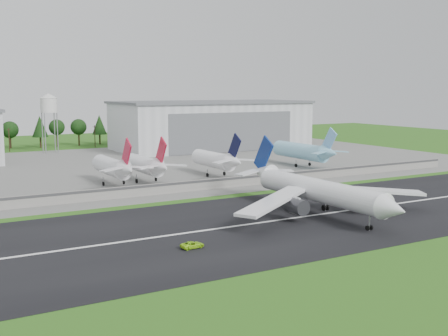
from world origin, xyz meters
TOP-DOWN VIEW (x-y plane):
  - ground at (0.00, 0.00)m, footprint 600.00×600.00m
  - runway at (0.00, 10.00)m, footprint 320.00×60.00m
  - runway_centerline at (0.00, 10.00)m, footprint 220.00×1.00m
  - apron at (0.00, 120.00)m, footprint 320.00×150.00m
  - blast_fence at (0.00, 54.99)m, footprint 240.00×0.61m
  - hangar_east at (75.00, 164.92)m, footprint 102.00×47.00m
  - water_tower at (-5.00, 185.00)m, footprint 8.40×8.40m
  - utility_poles at (0.00, 200.00)m, footprint 230.00×3.00m
  - treeline at (0.00, 215.00)m, footprint 320.00×16.00m
  - main_airliner at (22.06, 9.56)m, footprint 57.28×59.09m
  - ground_vehicle at (-19.07, -1.26)m, footprint 5.00×2.55m
  - parked_jet_red_a at (-8.61, 76.57)m, footprint 7.36×31.29m
  - parked_jet_red_b at (2.87, 76.56)m, footprint 7.36×31.29m
  - parked_jet_navy at (29.87, 76.56)m, footprint 7.36×31.29m
  - parked_jet_skyblue at (73.18, 81.61)m, footprint 7.36×37.29m

SIDE VIEW (x-z plane):
  - ground at x=0.00m, z-range 0.00..0.00m
  - utility_poles at x=0.00m, z-range -6.00..6.00m
  - treeline at x=0.00m, z-range -11.00..11.00m
  - runway at x=0.00m, z-range 0.00..0.10m
  - apron at x=0.00m, z-range 0.00..0.10m
  - runway_centerline at x=0.00m, z-range 0.10..0.12m
  - ground_vehicle at x=-19.07m, z-range 0.10..1.45m
  - blast_fence at x=0.00m, z-range 0.06..3.56m
  - main_airliner at x=22.06m, z-range -4.19..13.98m
  - parked_jet_red_b at x=2.87m, z-range -2.18..14.46m
  - parked_jet_navy at x=29.87m, z-range -2.17..14.52m
  - parked_jet_red_a at x=-8.61m, z-range -2.14..14.60m
  - parked_jet_skyblue at x=73.18m, z-range -2.05..14.99m
  - hangar_east at x=75.00m, z-range 0.03..25.23m
  - water_tower at x=-5.00m, z-range 9.85..39.25m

